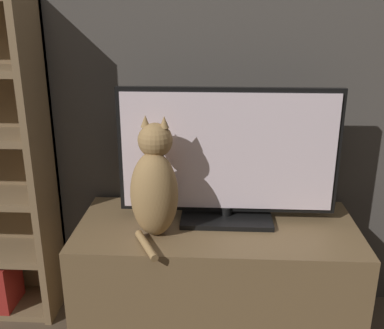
# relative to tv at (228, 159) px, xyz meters

# --- Properties ---
(wall_back) EXTENTS (4.80, 0.05, 2.60)m
(wall_back) POSITION_rel_tv_xyz_m (-0.04, 0.24, 0.51)
(wall_back) COLOR #47423D
(wall_back) RESTS_ON ground_plane
(tv_stand) EXTENTS (1.14, 0.52, 0.52)m
(tv_stand) POSITION_rel_tv_xyz_m (-0.04, -0.06, -0.53)
(tv_stand) COLOR brown
(tv_stand) RESTS_ON ground_plane
(tv) EXTENTS (0.89, 0.23, 0.55)m
(tv) POSITION_rel_tv_xyz_m (0.00, 0.00, 0.00)
(tv) COLOR black
(tv) RESTS_ON tv_stand
(cat) EXTENTS (0.21, 0.32, 0.47)m
(cat) POSITION_rel_tv_xyz_m (-0.28, -0.14, -0.07)
(cat) COLOR #997547
(cat) RESTS_ON tv_stand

